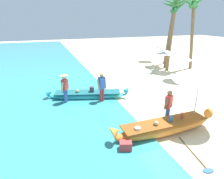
# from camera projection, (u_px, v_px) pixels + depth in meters

# --- Properties ---
(ground_plane) EXTENTS (80.00, 80.00, 0.00)m
(ground_plane) POSITION_uv_depth(u_px,v_px,m) (176.00, 121.00, 8.52)
(ground_plane) COLOR beige
(boat_orange_foreground) EXTENTS (4.59, 0.78, 0.85)m
(boat_orange_foreground) POSITION_uv_depth(u_px,v_px,m) (164.00, 127.00, 7.49)
(boat_orange_foreground) COLOR orange
(boat_orange_foreground) RESTS_ON ground
(boat_cyan_midground) EXTENTS (4.68, 2.01, 0.74)m
(boat_cyan_midground) POSITION_uv_depth(u_px,v_px,m) (88.00, 95.00, 10.87)
(boat_cyan_midground) COLOR #33B2BC
(boat_cyan_midground) RESTS_ON ground
(person_vendor_hatted) EXTENTS (0.59, 0.44, 1.81)m
(person_vendor_hatted) POSITION_uv_depth(u_px,v_px,m) (102.00, 85.00, 10.11)
(person_vendor_hatted) COLOR #B2383D
(person_vendor_hatted) RESTS_ON ground
(person_tourist_customer) EXTENTS (0.57, 0.46, 1.58)m
(person_tourist_customer) POSITION_uv_depth(u_px,v_px,m) (168.00, 105.00, 8.04)
(person_tourist_customer) COLOR #3D5BA8
(person_tourist_customer) RESTS_ON ground
(person_vendor_assistant) EXTENTS (0.48, 0.56, 1.73)m
(person_vendor_assistant) POSITION_uv_depth(u_px,v_px,m) (65.00, 87.00, 9.98)
(person_vendor_assistant) COLOR #3D5BA8
(person_vendor_assistant) RESTS_ON ground
(patio_umbrella_large) EXTENTS (2.12, 2.12, 2.41)m
(patio_umbrella_large) POSITION_uv_depth(u_px,v_px,m) (200.00, 76.00, 7.52)
(patio_umbrella_large) COLOR #B7B7BC
(patio_umbrella_large) RESTS_ON ground
(parasol_row_0) EXTENTS (1.60, 1.60, 1.91)m
(parasol_row_0) POSITION_uv_depth(u_px,v_px,m) (181.00, 57.00, 13.74)
(parasol_row_0) COLOR #8E6B47
(parasol_row_0) RESTS_ON ground
(parasol_row_1) EXTENTS (1.60, 1.60, 1.91)m
(parasol_row_1) POSITION_uv_depth(u_px,v_px,m) (167.00, 52.00, 15.87)
(parasol_row_1) COLOR #8E6B47
(parasol_row_1) RESTS_ON ground
(parasol_row_2) EXTENTS (1.60, 1.60, 1.91)m
(parasol_row_2) POSITION_uv_depth(u_px,v_px,m) (158.00, 49.00, 17.92)
(parasol_row_2) COLOR #8E6B47
(parasol_row_2) RESTS_ON ground
(parasol_row_3) EXTENTS (1.60, 1.60, 1.91)m
(parasol_row_3) POSITION_uv_depth(u_px,v_px,m) (150.00, 45.00, 20.20)
(parasol_row_3) COLOR #8E6B47
(parasol_row_3) RESTS_ON ground
(palm_tree_tall_inland) EXTENTS (2.98, 2.84, 7.15)m
(palm_tree_tall_inland) POSITION_uv_depth(u_px,v_px,m) (175.00, 5.00, 18.01)
(palm_tree_tall_inland) COLOR brown
(palm_tree_tall_inland) RESTS_ON ground
(palm_tree_leaning_seaward) EXTENTS (2.54, 2.70, 6.22)m
(palm_tree_leaning_seaward) POSITION_uv_depth(u_px,v_px,m) (175.00, 11.00, 16.43)
(palm_tree_leaning_seaward) COLOR brown
(palm_tree_leaning_seaward) RESTS_ON ground
(palm_tree_mid_cluster) EXTENTS (2.58, 2.69, 6.34)m
(palm_tree_mid_cluster) POSITION_uv_depth(u_px,v_px,m) (193.00, 12.00, 15.91)
(palm_tree_mid_cluster) COLOR brown
(palm_tree_mid_cluster) RESTS_ON ground
(palm_tree_far_behind) EXTENTS (2.37, 2.21, 5.87)m
(palm_tree_far_behind) POSITION_uv_depth(u_px,v_px,m) (174.00, 17.00, 15.62)
(palm_tree_far_behind) COLOR brown
(palm_tree_far_behind) RESTS_ON ground
(cooler_box) EXTENTS (0.49, 0.41, 0.41)m
(cooler_box) POSITION_uv_depth(u_px,v_px,m) (126.00, 147.00, 6.50)
(cooler_box) COLOR #C63838
(cooler_box) RESTS_ON ground
(paddle) EXTENTS (0.53, 1.86, 0.05)m
(paddle) POSITION_uv_depth(u_px,v_px,m) (197.00, 157.00, 6.25)
(paddle) COLOR #8E6B47
(paddle) RESTS_ON ground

